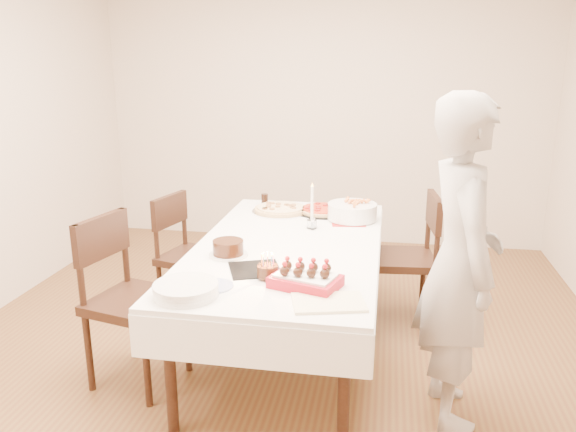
% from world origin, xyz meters
% --- Properties ---
extents(floor, '(5.00, 5.00, 0.00)m').
position_xyz_m(floor, '(0.00, 0.00, 0.00)').
color(floor, brown).
rests_on(floor, ground).
extents(wall_back, '(4.50, 0.04, 2.70)m').
position_xyz_m(wall_back, '(0.00, 2.50, 1.35)').
color(wall_back, beige).
rests_on(wall_back, floor).
extents(dining_table, '(1.82, 2.40, 0.75)m').
position_xyz_m(dining_table, '(0.07, 0.07, 0.38)').
color(dining_table, white).
rests_on(dining_table, floor).
extents(chair_right_savory, '(0.55, 0.55, 0.98)m').
position_xyz_m(chair_right_savory, '(0.80, 0.64, 0.49)').
color(chair_right_savory, black).
rests_on(chair_right_savory, floor).
extents(chair_left_savory, '(0.57, 0.57, 0.93)m').
position_xyz_m(chair_left_savory, '(-0.70, 0.48, 0.46)').
color(chair_left_savory, black).
rests_on(chair_left_savory, floor).
extents(chair_left_dessert, '(0.63, 0.63, 1.02)m').
position_xyz_m(chair_left_dessert, '(-0.74, -0.43, 0.51)').
color(chair_left_dessert, black).
rests_on(chair_left_dessert, floor).
extents(person, '(0.51, 0.69, 1.74)m').
position_xyz_m(person, '(1.06, -0.43, 0.87)').
color(person, '#B1ABA7').
rests_on(person, floor).
extents(pizza_white, '(0.45, 0.45, 0.04)m').
position_xyz_m(pizza_white, '(-0.11, 0.81, 0.77)').
color(pizza_white, beige).
rests_on(pizza_white, dining_table).
extents(pizza_pepperoni, '(0.48, 0.48, 0.04)m').
position_xyz_m(pizza_pepperoni, '(0.21, 0.83, 0.77)').
color(pizza_pepperoni, red).
rests_on(pizza_pepperoni, dining_table).
extents(red_placemat, '(0.27, 0.27, 0.01)m').
position_xyz_m(red_placemat, '(0.41, 0.62, 0.75)').
color(red_placemat, '#B21E1E').
rests_on(red_placemat, dining_table).
extents(pasta_bowl, '(0.46, 0.46, 0.11)m').
position_xyz_m(pasta_bowl, '(0.44, 0.69, 0.81)').
color(pasta_bowl, white).
rests_on(pasta_bowl, dining_table).
extents(taper_candle, '(0.09, 0.09, 0.32)m').
position_xyz_m(taper_candle, '(0.18, 0.43, 0.91)').
color(taper_candle, white).
rests_on(taper_candle, dining_table).
extents(shaker_pair, '(0.07, 0.07, 0.08)m').
position_xyz_m(shaker_pair, '(0.19, 0.40, 0.79)').
color(shaker_pair, white).
rests_on(shaker_pair, dining_table).
extents(cola_glass, '(0.06, 0.06, 0.10)m').
position_xyz_m(cola_glass, '(-0.27, 0.97, 0.80)').
color(cola_glass, black).
rests_on(cola_glass, dining_table).
extents(layer_cake, '(0.27, 0.27, 0.10)m').
position_xyz_m(layer_cake, '(-0.24, -0.21, 0.80)').
color(layer_cake, black).
rests_on(layer_cake, dining_table).
extents(cake_board, '(0.36, 0.36, 0.01)m').
position_xyz_m(cake_board, '(-0.03, -0.40, 0.75)').
color(cake_board, black).
rests_on(cake_board, dining_table).
extents(birthday_cake, '(0.13, 0.13, 0.13)m').
position_xyz_m(birthday_cake, '(0.07, -0.52, 0.83)').
color(birthday_cake, '#381C0F').
rests_on(birthday_cake, dining_table).
extents(strawberry_box, '(0.39, 0.32, 0.08)m').
position_xyz_m(strawberry_box, '(0.28, -0.59, 0.79)').
color(strawberry_box, maroon).
rests_on(strawberry_box, dining_table).
extents(box_lid, '(0.39, 0.31, 0.03)m').
position_xyz_m(box_lid, '(0.42, -0.77, 0.75)').
color(box_lid, beige).
rests_on(box_lid, dining_table).
extents(plate_stack, '(0.42, 0.42, 0.07)m').
position_xyz_m(plate_stack, '(-0.28, -0.80, 0.78)').
color(plate_stack, white).
rests_on(plate_stack, dining_table).
extents(china_plate, '(0.22, 0.22, 0.01)m').
position_xyz_m(china_plate, '(-0.18, -0.67, 0.75)').
color(china_plate, white).
rests_on(china_plate, dining_table).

